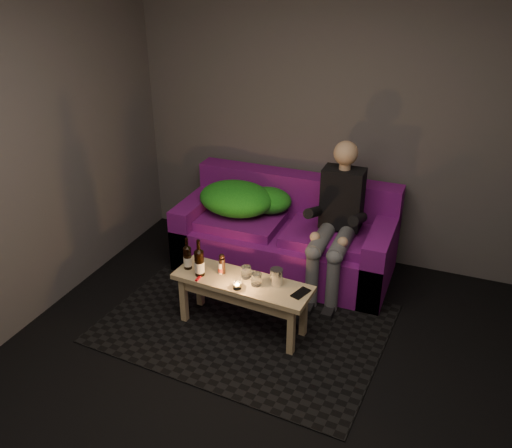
{
  "coord_description": "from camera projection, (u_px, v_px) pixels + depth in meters",
  "views": [
    {
      "loc": [
        0.89,
        -2.22,
        2.56
      ],
      "look_at": [
        -0.59,
        1.45,
        0.57
      ],
      "focal_mm": 38.0,
      "sensor_mm": 36.0,
      "label": 1
    }
  ],
  "objects": [
    {
      "name": "floor",
      "position": [
        257.0,
        424.0,
        3.29
      ],
      "size": [
        4.5,
        4.5,
        0.0
      ],
      "primitive_type": "plane",
      "color": "black",
      "rests_on": "ground"
    },
    {
      "name": "room",
      "position": [
        289.0,
        141.0,
        2.93
      ],
      "size": [
        4.5,
        4.5,
        4.5
      ],
      "color": "silver",
      "rests_on": "ground"
    },
    {
      "name": "rug",
      "position": [
        245.0,
        323.0,
        4.17
      ],
      "size": [
        2.17,
        1.65,
        0.01
      ],
      "primitive_type": "cube",
      "rotation": [
        0.0,
        0.0,
        -0.07
      ],
      "color": "black",
      "rests_on": "floor"
    },
    {
      "name": "sofa",
      "position": [
        286.0,
        238.0,
        4.81
      ],
      "size": [
        1.86,
        0.84,
        0.8
      ],
      "color": "#75107C",
      "rests_on": "floor"
    },
    {
      "name": "green_blanket",
      "position": [
        242.0,
        199.0,
        4.8
      ],
      "size": [
        0.82,
        0.56,
        0.28
      ],
      "color": "#177F1A",
      "rests_on": "sofa"
    },
    {
      "name": "person",
      "position": [
        337.0,
        218.0,
        4.36
      ],
      "size": [
        0.33,
        0.77,
        1.24
      ],
      "color": "black",
      "rests_on": "sofa"
    },
    {
      "name": "coffee_table",
      "position": [
        242.0,
        289.0,
        3.97
      ],
      "size": [
        1.06,
        0.4,
        0.42
      ],
      "rotation": [
        0.0,
        0.0,
        -0.07
      ],
      "color": "tan",
      "rests_on": "rug"
    },
    {
      "name": "beer_bottle_a",
      "position": [
        188.0,
        257.0,
        4.05
      ],
      "size": [
        0.06,
        0.06,
        0.26
      ],
      "color": "black",
      "rests_on": "coffee_table"
    },
    {
      "name": "beer_bottle_b",
      "position": [
        199.0,
        262.0,
        3.96
      ],
      "size": [
        0.07,
        0.07,
        0.29
      ],
      "color": "black",
      "rests_on": "coffee_table"
    },
    {
      "name": "salt_shaker",
      "position": [
        221.0,
        268.0,
        4.0
      ],
      "size": [
        0.05,
        0.05,
        0.09
      ],
      "primitive_type": "cylinder",
      "rotation": [
        0.0,
        0.0,
        -0.08
      ],
      "color": "silver",
      "rests_on": "coffee_table"
    },
    {
      "name": "pepper_mill",
      "position": [
        222.0,
        266.0,
        4.0
      ],
      "size": [
        0.06,
        0.06,
        0.12
      ],
      "primitive_type": "cylinder",
      "rotation": [
        0.0,
        0.0,
        -0.28
      ],
      "color": "black",
      "rests_on": "coffee_table"
    },
    {
      "name": "tumbler_back",
      "position": [
        246.0,
        272.0,
        3.96
      ],
      "size": [
        0.09,
        0.09,
        0.09
      ],
      "primitive_type": "cylinder",
      "rotation": [
        0.0,
        0.0,
        0.25
      ],
      "color": "white",
      "rests_on": "coffee_table"
    },
    {
      "name": "tealight",
      "position": [
        237.0,
        286.0,
        3.83
      ],
      "size": [
        0.06,
        0.06,
        0.05
      ],
      "color": "white",
      "rests_on": "coffee_table"
    },
    {
      "name": "tumbler_front",
      "position": [
        256.0,
        279.0,
        3.86
      ],
      "size": [
        0.09,
        0.09,
        0.09
      ],
      "primitive_type": "cylinder",
      "rotation": [
        0.0,
        0.0,
        -0.22
      ],
      "color": "white",
      "rests_on": "coffee_table"
    },
    {
      "name": "steel_cup",
      "position": [
        276.0,
        277.0,
        3.86
      ],
      "size": [
        0.1,
        0.1,
        0.12
      ],
      "primitive_type": "cylinder",
      "rotation": [
        0.0,
        0.0,
        0.11
      ],
      "color": "silver",
      "rests_on": "coffee_table"
    },
    {
      "name": "smartphone",
      "position": [
        301.0,
        293.0,
        3.78
      ],
      "size": [
        0.12,
        0.17,
        0.01
      ],
      "primitive_type": "cube",
      "rotation": [
        0.0,
        0.0,
        -0.33
      ],
      "color": "black",
      "rests_on": "coffee_table"
    },
    {
      "name": "red_lighter",
      "position": [
        198.0,
        278.0,
        3.95
      ],
      "size": [
        0.02,
        0.07,
        0.01
      ],
      "primitive_type": "cube",
      "rotation": [
        0.0,
        0.0,
        0.02
      ],
      "color": "red",
      "rests_on": "coffee_table"
    }
  ]
}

